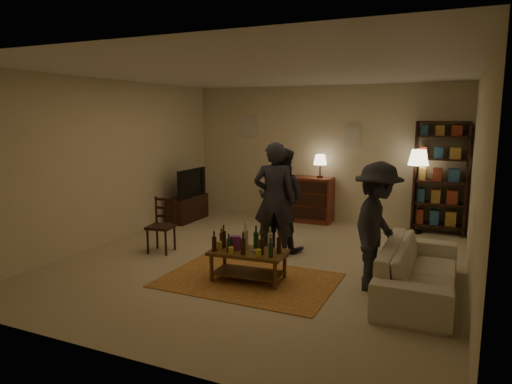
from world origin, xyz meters
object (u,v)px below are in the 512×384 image
Objects in this scene: bookshelf at (440,177)px; person_right at (281,199)px; coffee_table at (247,253)px; person_left at (275,200)px; tv_stand at (188,202)px; dresser at (308,198)px; person_by_sofa at (377,227)px; sofa at (419,270)px; floor_lamp at (418,163)px; dining_chair at (162,223)px.

bookshelf reaches higher than person_right.
coffee_table is 0.58× the size of person_left.
tv_stand is 0.78× the size of dresser.
coffee_table is 1.65m from person_by_sofa.
tv_stand is 4.84m from bookshelf.
sofa is 0.70m from person_by_sofa.
floor_lamp is 3.16m from person_by_sofa.
tv_stand reaches higher than sofa.
sofa is 2.47m from person_right.
person_right is at bearing -84.04° from dresser.
coffee_table is at bearing -120.25° from bookshelf.
dresser is 2.50m from bookshelf.
sofa is at bearing -52.46° from dresser.
floor_lamp is 2.98m from person_left.
person_right reaches higher than dining_chair.
coffee_table is 0.74× the size of dresser.
dresser is at bearing 95.44° from coffee_table.
sofa is (2.39, -3.11, -0.17)m from dresser.
person_left is 1.07× the size of person_right.
floor_lamp is (3.50, 2.84, 0.82)m from dining_chair.
bookshelf reaches higher than floor_lamp.
coffee_table is 1.25m from person_left.
dining_chair reaches higher than coffee_table.
person_right reaches higher than person_by_sofa.
tv_stand is 0.52× the size of bookshelf.
person_by_sofa is (1.89, -3.18, 0.31)m from dresser.
sofa is (4.64, -2.20, -0.08)m from tv_stand.
sofa is (-0.05, -3.18, -0.73)m from bookshelf.
bookshelf is 3.08m from person_right.
tv_stand is 2.75m from person_right.
dining_chair is 0.50× the size of person_left.
person_left is (0.25, -2.39, 0.39)m from dresser.
coffee_table is 0.66× the size of floor_lamp.
bookshelf is (2.44, 0.07, 0.56)m from dresser.
bookshelf is 3.30m from person_left.
person_right is at bearing -136.33° from bookshelf.
dining_chair is 1.89m from person_right.
tv_stand is 4.74m from person_by_sofa.
coffee_table is 1.16× the size of dining_chair.
floor_lamp is 0.88× the size of person_left.
dining_chair is 0.55× the size of person_by_sofa.
person_left reaches higher than tv_stand.
coffee_table is 0.50× the size of bookshelf.
person_by_sofa is (1.65, -0.79, -0.08)m from person_left.
dresser reaches higher than tv_stand.
person_right is at bearing -24.85° from tv_stand.
dresser is 0.84× the size of person_right.
person_left is at bearing -30.55° from tv_stand.
sofa is at bearing 11.63° from coffee_table.
bookshelf is at bearing 28.85° from dining_chair.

